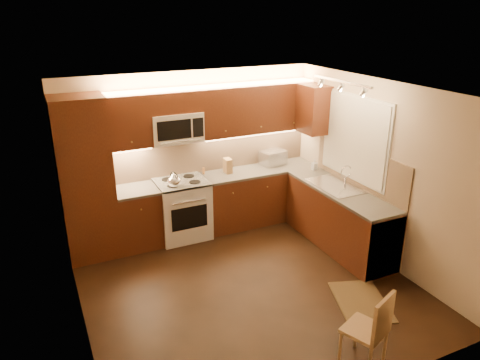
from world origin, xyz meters
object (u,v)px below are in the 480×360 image
knife_block (228,166)px  soap_bottle (314,164)px  stove (182,209)px  dining_chair (365,328)px  microwave (176,127)px  sink (336,182)px  kettle (174,179)px  toaster_oven (273,158)px

knife_block → soap_bottle: 1.41m
stove → dining_chair: size_ratio=1.09×
knife_block → dining_chair: 3.52m
stove → microwave: bearing=90.0°
sink → kettle: bearing=156.4°
dining_chair → knife_block: bearing=66.4°
stove → sink: bearing=-29.4°
toaster_oven → dining_chair: (-0.91, -3.52, -0.60)m
kettle → toaster_oven: bearing=-14.0°
microwave → soap_bottle: bearing=-13.3°
microwave → knife_block: bearing=-2.6°
microwave → knife_block: microwave is taller
kettle → dining_chair: 3.37m
dining_chair → toaster_oven: bearing=53.0°
microwave → toaster_oven: 1.80m
microwave → dining_chair: (0.74, -3.51, -1.30)m
soap_bottle → dining_chair: (-1.40, -3.01, -0.56)m
toaster_oven → soap_bottle: size_ratio=2.33×
knife_block → soap_bottle: bearing=-17.7°
stove → microwave: microwave is taller
sink → dining_chair: sink is taller
toaster_oven → soap_bottle: toaster_oven is taller
sink → kettle: size_ratio=3.68×
kettle → knife_block: kettle is taller
soap_bottle → dining_chair: 3.36m
kettle → toaster_oven: 1.85m
kettle → dining_chair: bearing=-98.5°
stove → dining_chair: stove is taller
toaster_oven → knife_block: (-0.84, -0.05, -0.00)m
microwave → stove: bearing=-90.0°
sink → soap_bottle: size_ratio=5.06×
kettle → soap_bottle: kettle is taller
sink → soap_bottle: 0.77m
microwave → dining_chair: 3.81m
sink → toaster_oven: toaster_oven is taller
microwave → sink: bearing=-32.2°
stove → sink: size_ratio=1.07×
soap_bottle → dining_chair: soap_bottle is taller
kettle → toaster_oven: size_ratio=0.59×
kettle → soap_bottle: size_ratio=1.37×
microwave → kettle: microwave is taller
kettle → knife_block: bearing=-8.1°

